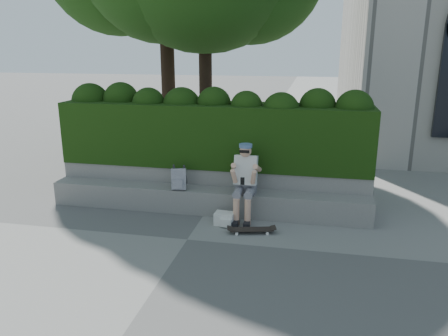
% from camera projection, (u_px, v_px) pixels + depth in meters
% --- Properties ---
extents(ground, '(80.00, 80.00, 0.00)m').
position_uv_depth(ground, '(187.00, 240.00, 7.05)').
color(ground, slate).
rests_on(ground, ground).
extents(bench_ledge, '(6.00, 0.45, 0.45)m').
position_uv_depth(bench_ledge, '(206.00, 201.00, 8.16)').
color(bench_ledge, gray).
rests_on(bench_ledge, ground).
extents(planter_wall, '(6.00, 0.50, 0.75)m').
position_uv_depth(planter_wall, '(212.00, 185.00, 8.57)').
color(planter_wall, gray).
rests_on(planter_wall, ground).
extents(hedge, '(6.00, 1.00, 1.20)m').
position_uv_depth(hedge, '(214.00, 134.00, 8.52)').
color(hedge, black).
rests_on(hedge, planter_wall).
extents(person, '(0.40, 0.76, 1.38)m').
position_uv_depth(person, '(245.00, 179.00, 7.70)').
color(person, slate).
rests_on(person, ground).
extents(skateboard, '(0.75, 0.35, 0.08)m').
position_uv_depth(skateboard, '(252.00, 230.00, 7.27)').
color(skateboard, black).
rests_on(skateboard, ground).
extents(backpack_plaid, '(0.29, 0.20, 0.39)m').
position_uv_depth(backpack_plaid, '(179.00, 179.00, 8.05)').
color(backpack_plaid, '#9F9FA4').
rests_on(backpack_plaid, bench_ledge).
extents(backpack_ground, '(0.35, 0.26, 0.22)m').
position_uv_depth(backpack_ground, '(225.00, 219.00, 7.62)').
color(backpack_ground, silver).
rests_on(backpack_ground, ground).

